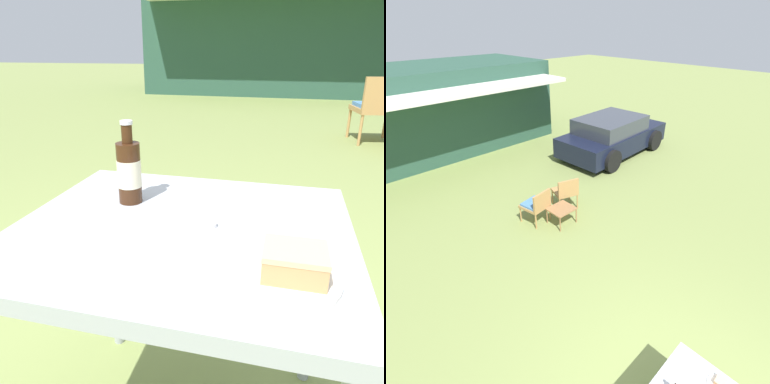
# 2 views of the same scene
# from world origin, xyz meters

# --- Properties ---
(cabin_building) EXTENTS (9.20, 4.82, 2.82)m
(cabin_building) POSITION_xyz_m (1.02, 10.75, 1.42)
(cabin_building) COLOR #284C3D
(cabin_building) RESTS_ON ground_plane
(parked_car) EXTENTS (4.09, 2.20, 1.32)m
(parked_car) POSITION_xyz_m (5.78, 5.89, 0.65)
(parked_car) COLOR black
(parked_car) RESTS_ON ground_plane
(wicker_chair_cushioned) EXTENTS (0.61, 0.62, 0.84)m
(wicker_chair_cushioned) POSITION_xyz_m (1.33, 4.42, 0.48)
(wicker_chair_cushioned) COLOR #B2844C
(wicker_chair_cushioned) RESTS_ON ground_plane
(wicker_chair_plain) EXTENTS (0.67, 0.68, 0.84)m
(wicker_chair_plain) POSITION_xyz_m (2.22, 4.40, 0.48)
(wicker_chair_plain) COLOR #B2844C
(wicker_chair_plain) RESTS_ON ground_plane
(garden_side_table) EXTENTS (0.55, 0.51, 0.40)m
(garden_side_table) POSITION_xyz_m (1.70, 3.99, 0.36)
(garden_side_table) COLOR #996B42
(garden_side_table) RESTS_ON ground_plane
(cake_on_plate) EXTENTS (0.24, 0.24, 0.07)m
(cake_on_plate) POSITION_xyz_m (0.25, -0.17, 0.76)
(cake_on_plate) COLOR silver
(cake_on_plate) RESTS_ON patio_table
(loose_bottle_cap) EXTENTS (0.03, 0.03, 0.01)m
(loose_bottle_cap) POSITION_xyz_m (0.07, 0.01, 0.74)
(loose_bottle_cap) COLOR silver
(loose_bottle_cap) RESTS_ON patio_table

